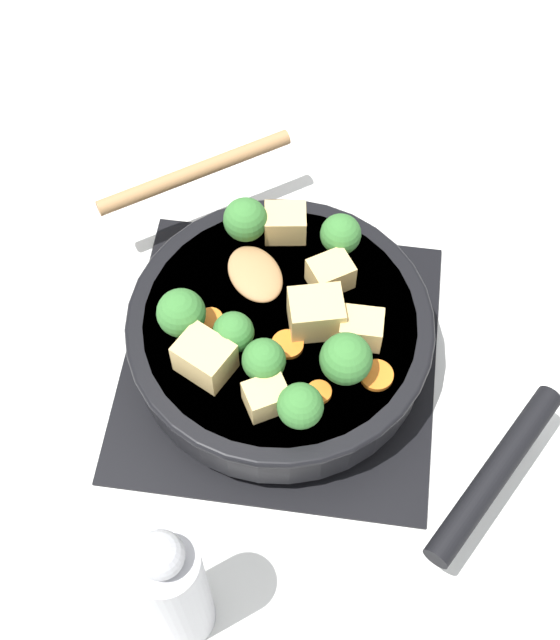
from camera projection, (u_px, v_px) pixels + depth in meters
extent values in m
plane|color=silver|center=(280.00, 360.00, 0.90)|extent=(2.40, 2.40, 0.00)
cube|color=black|center=(280.00, 358.00, 0.89)|extent=(0.31, 0.31, 0.01)
torus|color=black|center=(280.00, 350.00, 0.88)|extent=(0.24, 0.24, 0.01)
cube|color=black|center=(280.00, 350.00, 0.88)|extent=(0.01, 0.23, 0.01)
cube|color=black|center=(280.00, 350.00, 0.88)|extent=(0.23, 0.01, 0.01)
cylinder|color=black|center=(280.00, 334.00, 0.85)|extent=(0.28, 0.28, 0.05)
cylinder|color=brown|center=(280.00, 332.00, 0.85)|extent=(0.26, 0.26, 0.05)
torus|color=black|center=(280.00, 322.00, 0.83)|extent=(0.29, 0.29, 0.01)
cylinder|color=black|center=(495.00, 473.00, 0.76)|extent=(0.12, 0.18, 0.02)
ellipsoid|color=#A87A4C|center=(255.00, 274.00, 0.85)|extent=(0.08, 0.08, 0.01)
cylinder|color=#A87A4C|center=(195.00, 172.00, 0.91)|extent=(0.18, 0.13, 0.02)
cube|color=#DBB770|center=(361.00, 329.00, 0.81)|extent=(0.04, 0.03, 0.03)
cube|color=#DBB770|center=(271.00, 398.00, 0.77)|extent=(0.05, 0.04, 0.03)
cube|color=#DBB770|center=(330.00, 274.00, 0.84)|extent=(0.05, 0.05, 0.03)
cube|color=#DBB770|center=(316.00, 309.00, 0.81)|extent=(0.06, 0.05, 0.04)
cube|color=#DBB770|center=(285.00, 223.00, 0.87)|extent=(0.04, 0.04, 0.03)
cube|color=#DBB770|center=(205.00, 358.00, 0.79)|extent=(0.06, 0.06, 0.04)
cylinder|color=#709956|center=(339.00, 247.00, 0.86)|extent=(0.01, 0.01, 0.01)
sphere|color=#387533|center=(341.00, 234.00, 0.85)|extent=(0.04, 0.04, 0.04)
cylinder|color=#709956|center=(234.00, 343.00, 0.81)|extent=(0.01, 0.01, 0.01)
sphere|color=#387533|center=(233.00, 332.00, 0.79)|extent=(0.04, 0.04, 0.04)
cylinder|color=#709956|center=(246.00, 233.00, 0.87)|extent=(0.01, 0.01, 0.01)
sphere|color=#387533|center=(245.00, 220.00, 0.85)|extent=(0.04, 0.04, 0.04)
cylinder|color=#709956|center=(344.00, 371.00, 0.79)|extent=(0.01, 0.01, 0.01)
sphere|color=#387533|center=(346.00, 359.00, 0.77)|extent=(0.05, 0.05, 0.05)
cylinder|color=#709956|center=(300.00, 416.00, 0.77)|extent=(0.01, 0.01, 0.01)
sphere|color=#387533|center=(300.00, 406.00, 0.75)|extent=(0.04, 0.04, 0.04)
cylinder|color=#709956|center=(264.00, 371.00, 0.79)|extent=(0.01, 0.01, 0.01)
sphere|color=#387533|center=(264.00, 360.00, 0.78)|extent=(0.04, 0.04, 0.04)
cylinder|color=#709956|center=(184.00, 326.00, 0.82)|extent=(0.01, 0.01, 0.01)
sphere|color=#387533|center=(181.00, 313.00, 0.80)|extent=(0.04, 0.04, 0.04)
cylinder|color=orange|center=(211.00, 319.00, 0.83)|extent=(0.02, 0.02, 0.01)
cylinder|color=orange|center=(376.00, 375.00, 0.80)|extent=(0.03, 0.03, 0.01)
cylinder|color=orange|center=(319.00, 392.00, 0.79)|extent=(0.02, 0.02, 0.01)
cylinder|color=orange|center=(288.00, 344.00, 0.81)|extent=(0.03, 0.03, 0.01)
cylinder|color=#B2B2B7|center=(175.00, 592.00, 0.69)|extent=(0.05, 0.05, 0.17)
sphere|color=#B2B2B7|center=(160.00, 555.00, 0.61)|extent=(0.03, 0.03, 0.03)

